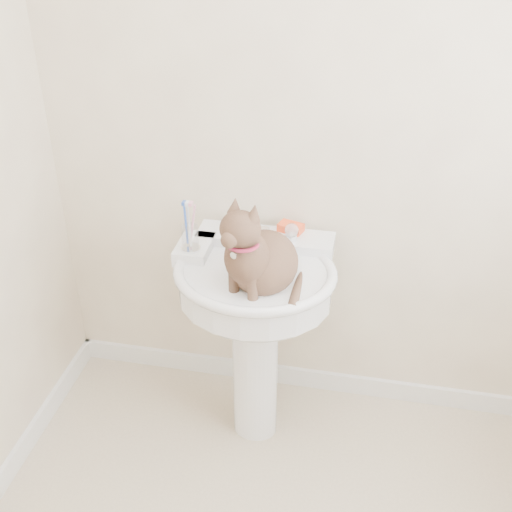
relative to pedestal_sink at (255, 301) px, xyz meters
The scene contains 7 objects.
wall_back 0.72m from the pedestal_sink, 50.78° to the left, with size 2.20×0.00×2.50m, color beige, non-canonical shape.
baseboard_back 0.70m from the pedestal_sink, 49.80° to the left, with size 2.20×0.02×0.09m, color white.
pedestal_sink is the anchor object (origin of this frame).
faucet 0.26m from the pedestal_sink, 89.04° to the left, with size 0.28×0.12×0.14m.
soap_bar 0.31m from the pedestal_sink, 68.50° to the left, with size 0.09×0.06×0.03m, color #E6461D.
toothbrush_cup 0.33m from the pedestal_sink, behind, with size 0.07×0.07×0.18m.
cat 0.25m from the pedestal_sink, 66.95° to the right, with size 0.25×0.32×0.47m.
Camera 1 is at (0.14, -1.02, 1.99)m, focal length 45.00 mm.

